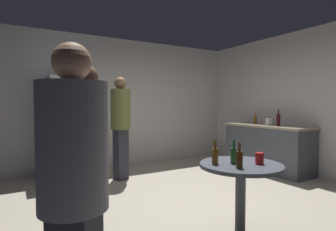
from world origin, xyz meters
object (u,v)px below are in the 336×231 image
(beer_bottle_on_counter, at_px, (255,120))
(beer_bottle_brown, at_px, (239,159))
(foreground_table, at_px, (241,174))
(plastic_cup_red, at_px, (259,158))
(person_in_olive_shirt, at_px, (121,120))
(beer_bottle_amber, at_px, (215,156))
(refrigerator, at_px, (69,127))
(beer_bottle_green, at_px, (234,155))
(person_in_black_shirt, at_px, (87,147))
(person_in_gray_shirt, at_px, (74,180))
(wine_bottle_on_counter, at_px, (278,120))
(kettle, at_px, (270,122))

(beer_bottle_on_counter, bearing_deg, beer_bottle_brown, -140.42)
(foreground_table, distance_m, plastic_cup_red, 0.24)
(person_in_olive_shirt, bearing_deg, beer_bottle_amber, -16.80)
(beer_bottle_brown, height_order, plastic_cup_red, beer_bottle_brown)
(refrigerator, height_order, beer_bottle_green, refrigerator)
(foreground_table, xyz_separation_m, person_in_black_shirt, (-1.39, 0.37, 0.33))
(beer_bottle_amber, relative_size, beer_bottle_green, 1.00)
(foreground_table, bearing_deg, beer_bottle_brown, -139.40)
(refrigerator, bearing_deg, person_in_gray_shirt, -100.07)
(beer_bottle_brown, bearing_deg, wine_bottle_on_counter, 31.39)
(refrigerator, relative_size, beer_bottle_brown, 7.83)
(beer_bottle_on_counter, height_order, beer_bottle_green, beer_bottle_on_counter)
(person_in_olive_shirt, bearing_deg, person_in_black_shirt, -44.77)
(beer_bottle_amber, bearing_deg, beer_bottle_on_counter, 35.55)
(beer_bottle_brown, relative_size, person_in_olive_shirt, 0.13)
(wine_bottle_on_counter, bearing_deg, beer_bottle_green, -150.50)
(kettle, relative_size, person_in_black_shirt, 0.15)
(beer_bottle_green, distance_m, person_in_olive_shirt, 2.54)
(refrigerator, xyz_separation_m, person_in_olive_shirt, (0.73, -0.66, 0.15))
(wine_bottle_on_counter, bearing_deg, plastic_cup_red, -145.89)
(person_in_gray_shirt, xyz_separation_m, person_in_olive_shirt, (1.40, 3.09, 0.10))
(person_in_black_shirt, bearing_deg, wine_bottle_on_counter, 5.89)
(wine_bottle_on_counter, xyz_separation_m, beer_bottle_on_counter, (0.07, 0.62, -0.03))
(kettle, height_order, beer_bottle_on_counter, beer_bottle_on_counter)
(wine_bottle_on_counter, bearing_deg, person_in_black_shirt, -164.20)
(plastic_cup_red, bearing_deg, kettle, 37.30)
(plastic_cup_red, bearing_deg, foreground_table, 144.87)
(refrigerator, relative_size, foreground_table, 2.25)
(kettle, bearing_deg, foreground_table, -146.00)
(beer_bottle_on_counter, xyz_separation_m, beer_bottle_green, (-2.57, -2.03, -0.17))
(kettle, xyz_separation_m, wine_bottle_on_counter, (0.01, -0.18, 0.05))
(beer_bottle_green, height_order, person_in_gray_shirt, person_in_gray_shirt)
(beer_bottle_on_counter, bearing_deg, person_in_olive_shirt, 170.13)
(refrigerator, relative_size, plastic_cup_red, 16.36)
(beer_bottle_brown, relative_size, plastic_cup_red, 2.09)
(wine_bottle_on_counter, bearing_deg, beer_bottle_brown, -148.61)
(wine_bottle_on_counter, xyz_separation_m, foreground_table, (-2.45, -1.46, -0.39))
(refrigerator, xyz_separation_m, plastic_cup_red, (1.15, -3.33, -0.11))
(refrigerator, xyz_separation_m, foreground_table, (1.01, -3.22, -0.27))
(beer_bottle_amber, relative_size, person_in_olive_shirt, 0.13)
(kettle, distance_m, wine_bottle_on_counter, 0.19)
(kettle, relative_size, beer_bottle_brown, 1.06)
(beer_bottle_on_counter, distance_m, person_in_gray_shirt, 4.93)
(wine_bottle_on_counter, bearing_deg, person_in_olive_shirt, 157.91)
(foreground_table, bearing_deg, beer_bottle_green, 141.01)
(beer_bottle_green, bearing_deg, person_in_olive_shirt, 95.08)
(kettle, xyz_separation_m, person_in_olive_shirt, (-2.71, 0.92, 0.08))
(beer_bottle_amber, bearing_deg, kettle, 29.85)
(person_in_gray_shirt, bearing_deg, beer_bottle_amber, -21.11)
(kettle, bearing_deg, beer_bottle_brown, -145.60)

